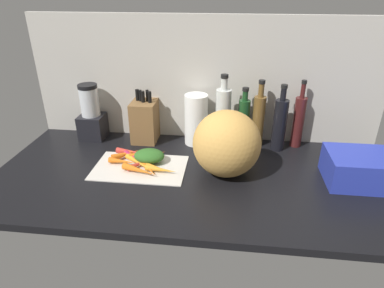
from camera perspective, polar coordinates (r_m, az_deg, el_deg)
ground_plane at (r=142.07cm, az=0.57°, el=-5.58°), size 170.00×80.00×3.00cm
wall_back at (r=164.83cm, az=2.10°, el=10.97°), size 170.00×3.00×60.00cm
cutting_board at (r=146.70cm, az=-8.89°, el=-3.95°), size 39.59×25.12×0.80cm
carrot_0 at (r=146.76cm, az=-9.04°, el=-3.23°), size 15.35×13.12×2.38cm
carrot_1 at (r=153.06cm, az=-7.58°, el=-1.73°), size 16.45×8.99×2.79cm
carrot_2 at (r=140.38cm, az=-5.33°, el=-4.39°), size 13.80×4.83×2.68cm
carrot_3 at (r=142.98cm, az=-7.60°, el=-4.04°), size 10.40×12.17×2.11cm
carrot_4 at (r=140.73cm, az=-9.05°, el=-4.44°), size 15.76×8.51×3.12cm
carrot_5 at (r=143.10cm, az=-6.25°, el=-3.93°), size 15.25×8.65×2.11cm
carrot_6 at (r=151.08cm, az=-9.87°, el=-2.30°), size 11.58×9.72×2.79cm
carrot_7 at (r=154.30cm, az=-11.24°, el=-1.70°), size 11.86×11.01×3.19cm
carrot_8 at (r=155.78cm, az=-10.17°, el=-1.39°), size 15.67×5.00×2.83cm
carrot_9 at (r=147.06cm, az=-8.57°, el=-3.17°), size 11.20×12.86×2.18cm
carrot_10 at (r=149.27cm, az=-11.92°, el=-2.91°), size 12.05×3.91×2.59cm
carrot_greens_pile at (r=148.38cm, az=-7.33°, el=-2.03°), size 13.47×10.36×5.70cm
winter_squash at (r=135.58cm, az=5.96°, el=0.05°), size 27.72×26.41×27.77cm
knife_block at (r=168.56cm, az=-8.00°, el=4.06°), size 11.96×16.16×25.89cm
blender_appliance at (r=175.61cm, az=-16.82°, el=4.67°), size 12.18×12.18×28.21cm
paper_towel_roll at (r=162.21cm, az=0.70°, el=4.19°), size 11.12×11.12×24.96cm
bottle_0 at (r=157.75cm, az=5.29°, el=4.49°), size 7.07×7.07×35.85cm
bottle_1 at (r=162.88cm, az=8.78°, el=3.89°), size 5.57×5.57×28.93cm
bottle_2 at (r=162.99cm, az=11.30°, el=4.14°), size 5.82×5.82×32.64cm
bottle_3 at (r=161.04cm, az=14.77°, el=3.37°), size 6.32×6.32×31.89cm
bottle_4 at (r=167.07cm, az=17.74°, el=3.80°), size 5.44×5.44×32.85cm
dish_rack at (r=148.50cm, az=26.52°, el=-3.75°), size 24.72×20.94×12.13cm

